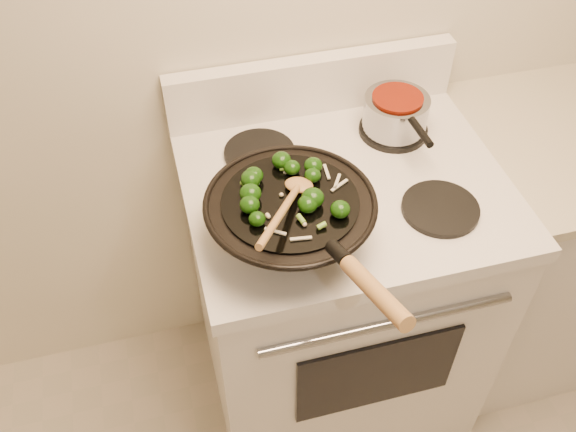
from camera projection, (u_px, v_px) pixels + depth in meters
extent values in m
cube|color=white|center=(335.00, 299.00, 1.90)|extent=(0.76, 0.64, 0.88)
cube|color=white|center=(345.00, 187.00, 1.57)|extent=(0.78, 0.66, 0.04)
cube|color=white|center=(312.00, 85.00, 1.70)|extent=(0.78, 0.05, 0.16)
cylinder|color=gray|center=(388.00, 324.00, 1.44)|extent=(0.60, 0.02, 0.02)
cube|color=black|center=(377.00, 375.00, 1.61)|extent=(0.42, 0.01, 0.28)
cylinder|color=black|center=(290.00, 238.00, 1.42)|extent=(0.18, 0.18, 0.01)
cylinder|color=black|center=(440.00, 209.00, 1.48)|extent=(0.18, 0.18, 0.01)
cylinder|color=black|center=(260.00, 153.00, 1.62)|extent=(0.18, 0.18, 0.01)
cylinder|color=black|center=(393.00, 130.00, 1.68)|extent=(0.18, 0.18, 0.01)
cube|color=white|center=(560.00, 243.00, 2.06)|extent=(0.78, 0.60, 0.88)
torus|color=black|center=(290.00, 202.00, 1.34)|extent=(0.37, 0.37, 0.01)
cylinder|color=black|center=(290.00, 201.00, 1.34)|extent=(0.29, 0.29, 0.01)
cylinder|color=black|center=(339.00, 253.00, 1.17)|extent=(0.04, 0.07, 0.04)
cylinder|color=#9F723E|center=(376.00, 292.00, 1.07)|extent=(0.07, 0.19, 0.08)
ellipsoid|color=#123808|center=(250.00, 178.00, 1.36)|extent=(0.04, 0.04, 0.03)
cylinder|color=#427A2C|center=(255.00, 180.00, 1.37)|extent=(0.01, 0.02, 0.01)
ellipsoid|color=#123808|center=(281.00, 160.00, 1.40)|extent=(0.04, 0.04, 0.04)
ellipsoid|color=#123808|center=(292.00, 168.00, 1.38)|extent=(0.04, 0.04, 0.03)
ellipsoid|color=#123808|center=(313.00, 166.00, 1.38)|extent=(0.04, 0.04, 0.03)
cylinder|color=#427A2C|center=(318.00, 168.00, 1.39)|extent=(0.02, 0.02, 0.02)
ellipsoid|color=#123808|center=(250.00, 193.00, 1.32)|extent=(0.05, 0.05, 0.04)
ellipsoid|color=#123808|center=(257.00, 219.00, 1.28)|extent=(0.03, 0.03, 0.03)
ellipsoid|color=#123808|center=(250.00, 205.00, 1.30)|extent=(0.04, 0.04, 0.04)
cylinder|color=#427A2C|center=(256.00, 207.00, 1.31)|extent=(0.02, 0.02, 0.01)
ellipsoid|color=#123808|center=(313.00, 175.00, 1.37)|extent=(0.04, 0.04, 0.03)
ellipsoid|color=#123808|center=(313.00, 198.00, 1.31)|extent=(0.05, 0.05, 0.04)
ellipsoid|color=#123808|center=(251.00, 179.00, 1.35)|extent=(0.04, 0.04, 0.04)
cylinder|color=#427A2C|center=(257.00, 182.00, 1.36)|extent=(0.02, 0.01, 0.01)
ellipsoid|color=#123808|center=(340.00, 209.00, 1.29)|extent=(0.04, 0.04, 0.04)
ellipsoid|color=#123808|center=(254.00, 176.00, 1.36)|extent=(0.04, 0.04, 0.04)
ellipsoid|color=#123808|center=(308.00, 204.00, 1.30)|extent=(0.04, 0.04, 0.04)
cylinder|color=#427A2C|center=(313.00, 207.00, 1.31)|extent=(0.02, 0.02, 0.02)
cube|color=beige|center=(275.00, 231.00, 1.27)|extent=(0.04, 0.03, 0.00)
cube|color=beige|center=(339.00, 185.00, 1.36)|extent=(0.05, 0.03, 0.00)
cube|color=beige|center=(337.00, 182.00, 1.37)|extent=(0.03, 0.04, 0.00)
cube|color=beige|center=(292.00, 166.00, 1.40)|extent=(0.02, 0.04, 0.00)
cube|color=beige|center=(249.00, 194.00, 1.34)|extent=(0.03, 0.03, 0.00)
cube|color=beige|center=(289.00, 169.00, 1.40)|extent=(0.03, 0.03, 0.00)
cube|color=beige|center=(316.00, 173.00, 1.39)|extent=(0.01, 0.04, 0.00)
cube|color=beige|center=(301.00, 238.00, 1.26)|extent=(0.04, 0.01, 0.00)
cube|color=beige|center=(327.00, 172.00, 1.39)|extent=(0.01, 0.05, 0.00)
cylinder|color=#649B32|center=(294.00, 182.00, 1.36)|extent=(0.02, 0.02, 0.02)
cylinder|color=#649B32|center=(301.00, 219.00, 1.29)|extent=(0.01, 0.03, 0.01)
cylinder|color=#649B32|center=(245.00, 184.00, 1.36)|extent=(0.02, 0.02, 0.01)
cylinder|color=#649B32|center=(286.00, 168.00, 1.39)|extent=(0.02, 0.02, 0.01)
cylinder|color=#649B32|center=(249.00, 180.00, 1.36)|extent=(0.02, 0.02, 0.02)
cylinder|color=#649B32|center=(322.00, 226.00, 1.27)|extent=(0.02, 0.02, 0.02)
sphere|color=beige|center=(268.00, 217.00, 1.30)|extent=(0.01, 0.01, 0.01)
sphere|color=beige|center=(267.00, 215.00, 1.30)|extent=(0.01, 0.01, 0.01)
sphere|color=beige|center=(281.00, 195.00, 1.34)|extent=(0.01, 0.01, 0.01)
sphere|color=beige|center=(305.00, 224.00, 1.28)|extent=(0.01, 0.01, 0.01)
ellipsoid|color=#9F723E|center=(299.00, 185.00, 1.35)|extent=(0.08, 0.07, 0.02)
cylinder|color=#9F723E|center=(280.00, 214.00, 1.24)|extent=(0.15, 0.22, 0.09)
cylinder|color=gray|center=(396.00, 113.00, 1.64)|extent=(0.17, 0.17, 0.09)
cylinder|color=#641204|center=(398.00, 98.00, 1.61)|extent=(0.13, 0.13, 0.01)
cylinder|color=black|center=(421.00, 132.00, 1.53)|extent=(0.02, 0.10, 0.02)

